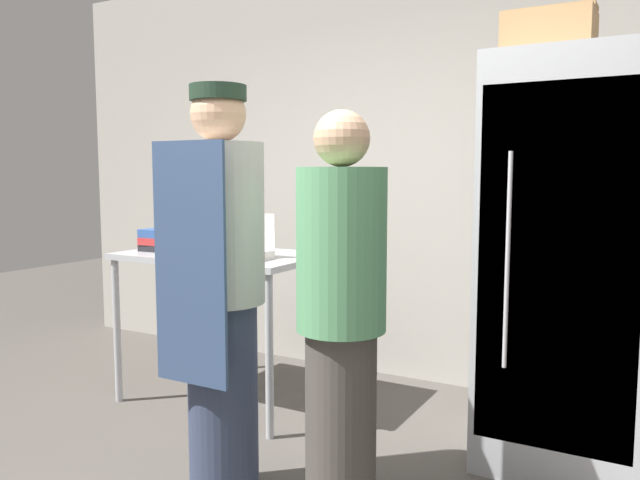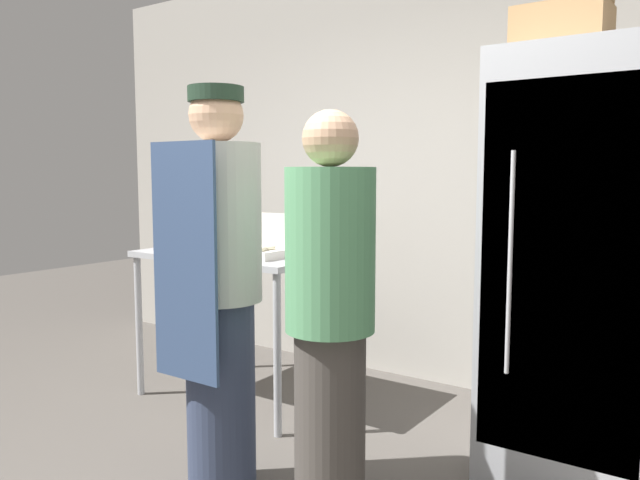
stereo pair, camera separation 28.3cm
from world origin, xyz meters
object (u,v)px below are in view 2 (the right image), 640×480
Objects in this scene: binder_stack at (190,238)px; cardboard_storage_box at (562,30)px; person_baker at (218,286)px; donut_box at (258,250)px; person_customer at (330,320)px; refrigerator at (580,268)px; blender_pitcher at (243,231)px.

binder_stack is 0.74× the size of cardboard_storage_box.
cardboard_storage_box is 1.95m from person_baker.
donut_box reaches higher than binder_stack.
refrigerator is at bearing 56.53° from person_customer.
cardboard_storage_box is at bearing 6.59° from binder_stack.
refrigerator is 6.41× the size of binder_stack.
blender_pitcher is at bearing 144.54° from person_customer.
person_customer is (1.26, -0.90, -0.22)m from blender_pitcher.
blender_pitcher is (-1.95, -0.14, 0.08)m from refrigerator.
refrigerator is 2.34m from binder_stack.
blender_pitcher is 0.17× the size of person_baker.
cardboard_storage_box is at bearing 5.41° from blender_pitcher.
binder_stack is 2.46m from cardboard_storage_box.
cardboard_storage_box is at bearing 62.46° from person_customer.
binder_stack is 0.17× the size of person_baker.
person_customer is (1.64, -0.81, -0.15)m from binder_stack.
cardboard_storage_box is (2.20, 0.25, 1.07)m from binder_stack.
person_customer is (-0.56, -1.07, -1.23)m from cardboard_storage_box.
blender_pitcher is 0.40m from binder_stack.
cardboard_storage_box is at bearing 44.55° from person_baker.
person_baker reaches higher than blender_pitcher.
binder_stack is at bearing 153.64° from person_customer.
person_baker is at bearing -176.37° from person_customer.
person_baker is at bearing -53.33° from blender_pitcher.
person_customer reaches higher than blender_pitcher.
binder_stack is at bearing 172.51° from donut_box.
person_baker is (-1.25, -1.08, -0.05)m from refrigerator.
donut_box is 0.17× the size of person_customer.
donut_box is at bearing -32.06° from blender_pitcher.
person_baker is at bearing -38.25° from binder_stack.
donut_box is at bearing -7.49° from binder_stack.
blender_pitcher is 0.97× the size of binder_stack.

